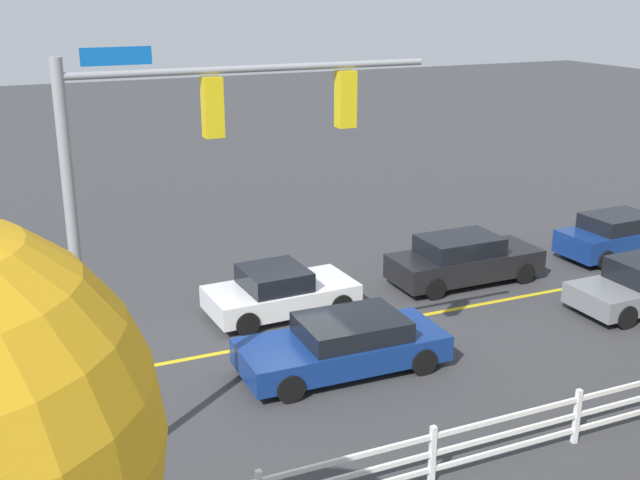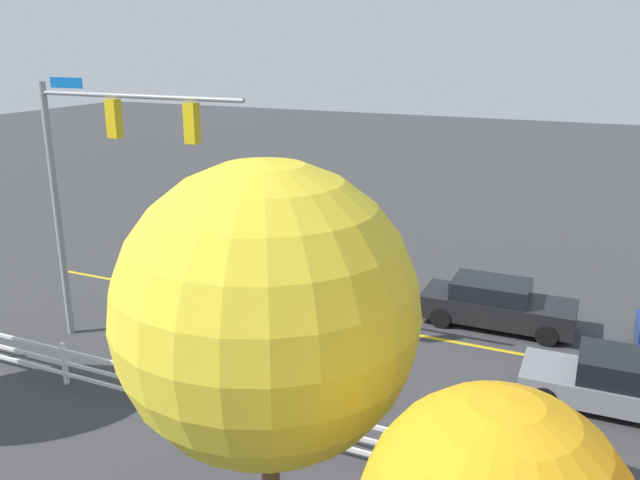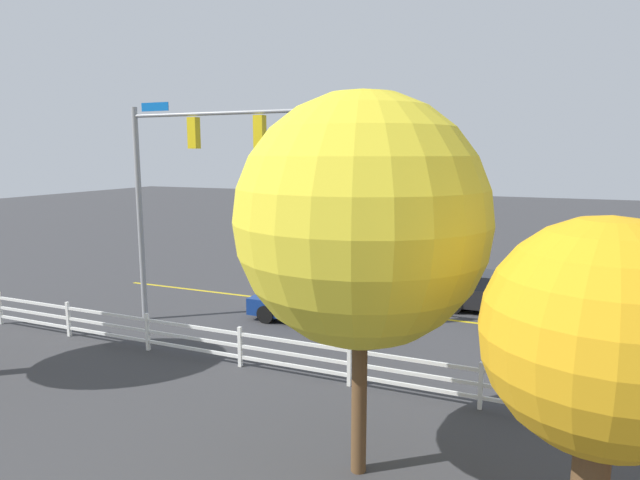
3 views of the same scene
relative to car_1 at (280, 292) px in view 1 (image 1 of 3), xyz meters
The scene contains 8 objects.
ground_plane 1.79m from the car_1, 88.35° to the left, with size 120.00×120.00×0.00m, color #38383A.
lane_center_stripe 4.34m from the car_1, 156.99° to the left, with size 28.00×0.16×0.01m, color gold.
signal_assembly 8.48m from the car_1, 55.45° to the left, with size 6.46×0.38×7.60m.
car_1 is the anchor object (origin of this frame).
car_2 3.67m from the car_1, 92.79° to the left, with size 4.82×2.11×1.27m.
car_3 11.96m from the car_1, behind, with size 4.33×1.93×1.45m.
car_4 5.90m from the car_1, behind, with size 4.62×1.89×1.46m.
white_rail_fence 8.78m from the car_1, 109.64° to the left, with size 26.10×0.10×1.15m.
Camera 1 is at (6.98, 16.85, 8.48)m, focal length 44.24 mm.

